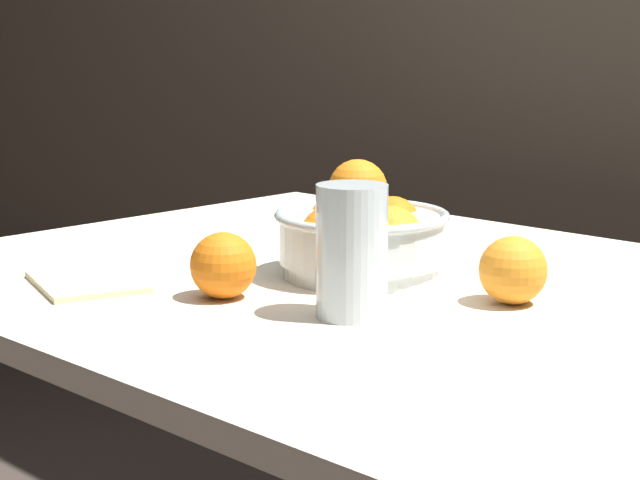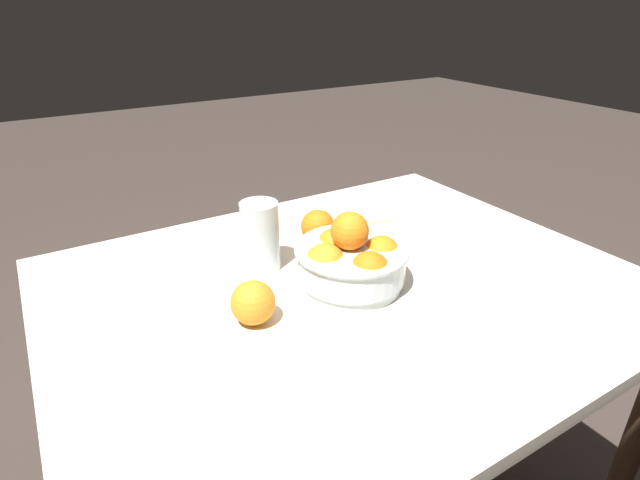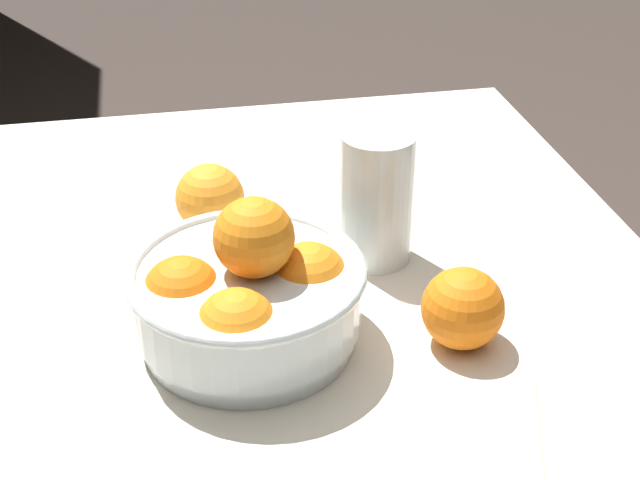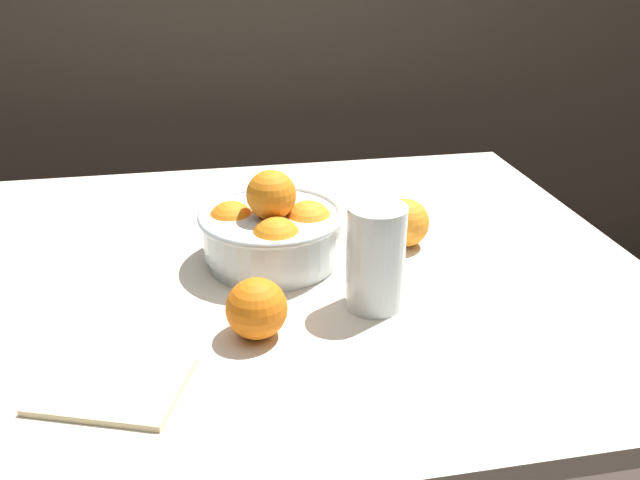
# 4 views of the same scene
# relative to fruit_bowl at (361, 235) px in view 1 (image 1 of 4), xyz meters

# --- Properties ---
(dining_table) EXTENTS (1.15, 0.91, 0.77)m
(dining_table) POSITION_rel_fruit_bowl_xyz_m (0.00, -0.01, -0.14)
(dining_table) COLOR beige
(dining_table) RESTS_ON ground_plane
(fruit_bowl) EXTENTS (0.23, 0.23, 0.15)m
(fruit_bowl) POSITION_rel_fruit_bowl_xyz_m (0.00, 0.00, 0.00)
(fruit_bowl) COLOR silver
(fruit_bowl) RESTS_ON dining_table
(juice_glass) EXTENTS (0.08, 0.08, 0.15)m
(juice_glass) POSITION_rel_fruit_bowl_xyz_m (0.12, -0.16, 0.01)
(juice_glass) COLOR #F4A314
(juice_glass) RESTS_ON dining_table
(orange_loose_near_bowl) EXTENTS (0.08, 0.08, 0.08)m
(orange_loose_near_bowl) POSITION_rel_fruit_bowl_xyz_m (0.22, 0.02, -0.01)
(orange_loose_near_bowl) COLOR orange
(orange_loose_near_bowl) RESTS_ON dining_table
(orange_loose_front) EXTENTS (0.08, 0.08, 0.08)m
(orange_loose_front) POSITION_rel_fruit_bowl_xyz_m (-0.04, -0.20, -0.01)
(orange_loose_front) COLOR orange
(orange_loose_front) RESTS_ON dining_table
(napkin) EXTENTS (0.19, 0.17, 0.01)m
(napkin) POSITION_rel_fruit_bowl_xyz_m (-0.21, -0.28, -0.05)
(napkin) COLOR beige
(napkin) RESTS_ON dining_table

